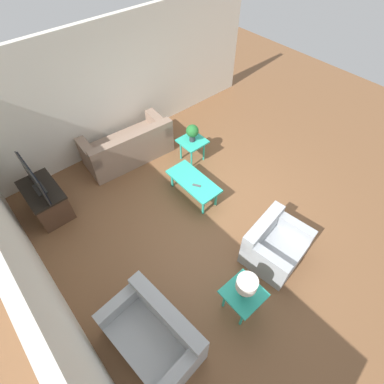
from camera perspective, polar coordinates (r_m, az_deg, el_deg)
name	(u,v)px	position (r m, az deg, el deg)	size (l,w,h in m)	color
ground_plane	(214,210)	(5.90, 4.14, -3.51)	(14.00, 14.00, 0.00)	brown
wall_back	(33,276)	(4.14, -28.02, -14.00)	(7.20, 0.12, 2.70)	silver
wall_right	(118,85)	(6.94, -13.92, 19.14)	(0.12, 7.20, 2.70)	silver
sofa	(129,147)	(6.85, -12.00, 8.36)	(1.01, 1.96, 0.83)	gray
armchair	(274,246)	(5.28, 15.27, -9.81)	(0.95, 1.07, 0.77)	#A8ADB2
loveseat	(154,335)	(4.59, -7.23, -25.39)	(1.42, 0.94, 0.77)	#A8ADB2
coffee_table	(193,182)	(5.85, 0.28, 1.88)	(1.13, 0.51, 0.43)	#2DB79E
side_table_plant	(192,143)	(6.58, 0.06, 9.22)	(0.54, 0.54, 0.54)	#2DB79E
side_table_lamp	(243,295)	(4.62, 9.72, -18.80)	(0.54, 0.54, 0.54)	#2DB79E
tv_stand_chest	(46,200)	(6.27, -26.05, -1.30)	(0.98, 0.59, 0.62)	#4C3323
television	(33,179)	(5.88, -27.97, 2.27)	(0.99, 0.16, 0.59)	#2D2D2D
potted_plant	(192,132)	(6.38, 0.06, 11.42)	(0.27, 0.27, 0.39)	#333338
table_lamp	(247,285)	(4.30, 10.35, -17.02)	(0.29, 0.29, 0.40)	#333333
remote_control	(197,185)	(5.72, 0.88, 1.27)	(0.16, 0.12, 0.02)	#4C4C51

